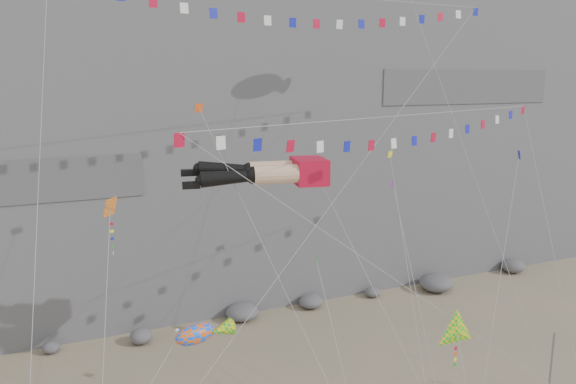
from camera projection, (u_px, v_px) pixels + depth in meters
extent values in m
cube|color=slate|center=(187.00, 11.00, 52.96)|extent=(80.00, 28.00, 50.00)
cylinder|color=gray|center=(551.00, 366.00, 33.13)|extent=(0.12, 0.12, 4.25)
cube|color=#BA0B29|center=(309.00, 171.00, 31.43)|extent=(2.14, 2.67, 1.42)
cylinder|color=#D6A786|center=(276.00, 174.00, 30.30)|extent=(2.55, 1.45, 1.05)
sphere|color=black|center=(254.00, 175.00, 30.04)|extent=(0.96, 0.96, 0.96)
cone|color=black|center=(227.00, 178.00, 29.74)|extent=(2.97, 1.36, 0.98)
cube|color=black|center=(191.00, 185.00, 29.39)|extent=(0.99, 0.57, 0.35)
cylinder|color=#D6A786|center=(271.00, 170.00, 31.65)|extent=(2.55, 1.45, 1.05)
sphere|color=black|center=(250.00, 171.00, 31.39)|extent=(0.96, 0.96, 0.96)
cone|color=black|center=(224.00, 169.00, 31.05)|extent=(2.99, 1.37, 1.05)
cube|color=black|center=(189.00, 173.00, 30.66)|extent=(0.99, 0.57, 0.35)
cylinder|color=gray|center=(388.00, 326.00, 27.53)|extent=(0.03, 0.03, 18.92)
cylinder|color=gray|center=(199.00, 230.00, 26.18)|extent=(0.03, 0.03, 31.75)
cylinder|color=gray|center=(498.00, 266.00, 31.58)|extent=(0.03, 0.03, 19.99)
cylinder|color=gray|center=(103.00, 381.00, 23.17)|extent=(0.03, 0.03, 14.96)
cylinder|color=gray|center=(483.00, 179.00, 34.92)|extent=(0.03, 0.03, 28.30)
cylinder|color=gray|center=(283.00, 286.00, 28.06)|extent=(0.03, 0.03, 22.92)
cylinder|color=gray|center=(423.00, 323.00, 29.48)|extent=(0.03, 0.03, 18.06)
cylinder|color=gray|center=(411.00, 294.00, 31.63)|extent=(0.03, 0.03, 21.62)
cylinder|color=gray|center=(496.00, 301.00, 29.83)|extent=(0.03, 0.03, 18.66)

